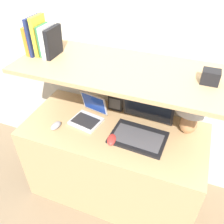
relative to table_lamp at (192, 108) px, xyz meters
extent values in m
plane|color=#7A664C|center=(-0.50, -0.47, -0.93)|extent=(12.00, 12.00, 0.00)
cube|color=beige|center=(-0.50, 0.22, 0.27)|extent=(6.00, 0.05, 2.40)
cube|color=tan|center=(-0.50, -0.16, -0.57)|extent=(1.33, 0.63, 0.72)
cube|color=beige|center=(-0.50, 0.17, -0.35)|extent=(1.33, 0.04, 1.15)
cube|color=tan|center=(-0.50, -0.09, 0.24)|extent=(1.33, 0.57, 0.03)
ellipsoid|color=#B27A4C|center=(0.00, 0.00, -0.13)|extent=(0.12, 0.12, 0.15)
cylinder|color=tan|center=(0.00, 0.00, -0.04)|extent=(0.02, 0.02, 0.04)
cone|color=silver|center=(0.00, 0.00, 0.05)|extent=(0.22, 0.22, 0.13)
cube|color=black|center=(-0.30, -0.19, -0.20)|extent=(0.39, 0.28, 0.02)
cube|color=#47474C|center=(-0.30, -0.20, -0.19)|extent=(0.34, 0.20, 0.00)
cube|color=black|center=(-0.29, -0.02, -0.06)|extent=(0.38, 0.10, 0.26)
cube|color=black|center=(-0.29, -0.03, -0.06)|extent=(0.34, 0.09, 0.22)
cube|color=silver|center=(-0.72, -0.16, -0.20)|extent=(0.24, 0.21, 0.02)
cube|color=#232326|center=(-0.72, -0.17, -0.19)|extent=(0.21, 0.16, 0.00)
cube|color=silver|center=(-0.70, -0.05, -0.10)|extent=(0.22, 0.09, 0.17)
cube|color=navy|center=(-0.70, -0.06, -0.10)|extent=(0.20, 0.07, 0.15)
ellipsoid|color=red|center=(-0.46, -0.29, -0.19)|extent=(0.08, 0.12, 0.04)
ellipsoid|color=#99999E|center=(-0.89, -0.30, -0.19)|extent=(0.06, 0.10, 0.04)
cube|color=black|center=(-0.57, 0.08, -0.15)|extent=(0.11, 0.06, 0.13)
cube|color=#59595B|center=(-0.57, 0.05, -0.15)|extent=(0.09, 0.00, 0.09)
cube|color=orange|center=(-1.12, -0.09, 0.35)|extent=(0.03, 0.15, 0.19)
cube|color=navy|center=(-1.09, -0.09, 0.38)|extent=(0.02, 0.17, 0.25)
cube|color=gold|center=(-1.05, -0.09, 0.38)|extent=(0.03, 0.14, 0.26)
cube|color=#2D7042|center=(-1.02, -0.09, 0.36)|extent=(0.02, 0.13, 0.20)
cube|color=silver|center=(-0.99, -0.09, 0.36)|extent=(0.04, 0.16, 0.20)
cube|color=black|center=(-0.95, -0.09, 0.35)|extent=(0.04, 0.17, 0.20)
cube|color=black|center=(0.05, -0.09, 0.29)|extent=(0.10, 0.08, 0.08)
camera|label=1|loc=(-0.05, -1.36, 0.95)|focal=38.00mm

